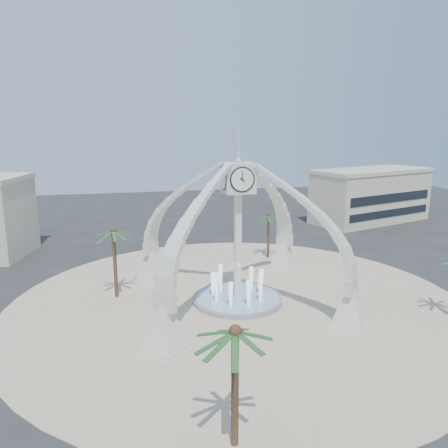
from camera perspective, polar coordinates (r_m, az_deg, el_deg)
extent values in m
plane|color=#282828|center=(39.53, 1.75, -10.07)|extent=(140.00, 140.00, 0.00)
cylinder|color=tan|center=(39.52, 1.75, -10.03)|extent=(40.00, 40.00, 0.06)
cube|color=beige|center=(37.92, 1.80, -3.22)|extent=(0.55, 0.55, 9.80)
cube|color=beige|center=(36.73, 1.87, 6.05)|extent=(2.50, 2.50, 2.50)
cone|color=beige|center=(36.50, 1.91, 11.13)|extent=(0.20, 0.20, 4.00)
cylinder|color=white|center=(35.49, 2.41, 5.82)|extent=(1.84, 0.04, 1.84)
pyramid|color=beige|center=(47.43, 7.85, -4.24)|extent=(3.80, 3.80, 3.20)
pyramid|color=beige|center=(44.51, -9.49, -5.42)|extent=(3.80, 3.80, 3.20)
pyramid|color=beige|center=(31.37, -7.68, -13.27)|extent=(3.80, 3.80, 3.20)
pyramid|color=beige|center=(35.39, 16.17, -10.58)|extent=(3.80, 3.80, 3.20)
cylinder|color=gray|center=(39.46, 1.75, -9.80)|extent=(8.00, 8.00, 0.40)
cylinder|color=#83B3C4|center=(39.37, 1.76, -9.51)|extent=(7.40, 7.40, 0.04)
cone|color=white|center=(38.80, 1.77, -7.32)|extent=(0.60, 0.60, 3.20)
cube|color=#BFB495|center=(75.39, 18.60, 3.35)|extent=(21.49, 13.79, 8.00)
cube|color=#BFB495|center=(74.87, 18.83, 6.60)|extent=(21.87, 14.17, 0.60)
cylinder|color=brown|center=(40.55, -14.05, -5.07)|extent=(0.34, 0.34, 6.38)
cylinder|color=brown|center=(51.59, 5.82, -1.61)|extent=(0.31, 0.31, 5.28)
cylinder|color=brown|center=(22.12, 1.44, -20.73)|extent=(0.38, 0.38, 6.14)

